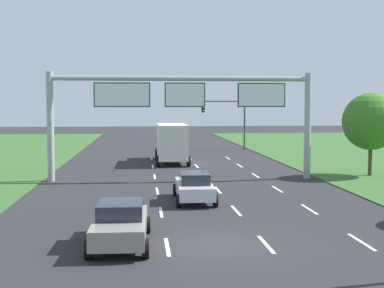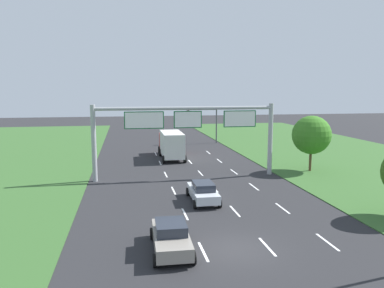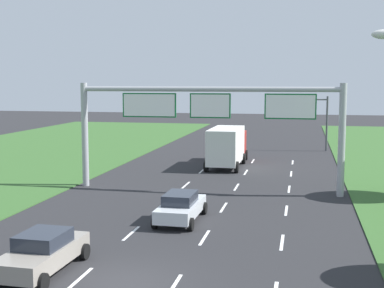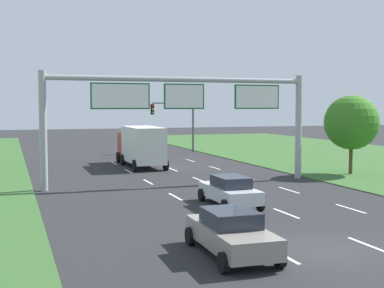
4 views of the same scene
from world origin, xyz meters
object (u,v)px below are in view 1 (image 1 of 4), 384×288
at_px(car_near_red, 194,186).
at_px(traffic_light_mast, 227,114).
at_px(car_lead_silver, 121,223).
at_px(sign_gantry, 183,104).
at_px(roadside_tree_mid, 371,122).
at_px(box_truck, 171,142).

xyz_separation_m(car_near_red, traffic_light_mast, (6.48, 29.92, 3.11)).
relative_size(car_lead_silver, traffic_light_mast, 0.81).
height_order(car_lead_silver, sign_gantry, sign_gantry).
relative_size(car_lead_silver, sign_gantry, 0.26).
xyz_separation_m(sign_gantry, roadside_tree_mid, (12.89, 0.48, -1.20)).
bearing_deg(roadside_tree_mid, traffic_light_mast, 106.65).
relative_size(car_near_red, traffic_light_mast, 0.80).
distance_m(car_near_red, roadside_tree_mid, 15.65).
relative_size(sign_gantry, traffic_light_mast, 3.08).
bearing_deg(car_near_red, sign_gantry, 90.37).
bearing_deg(roadside_tree_mid, box_truck, 142.66).
bearing_deg(car_lead_silver, roadside_tree_mid, 46.68).
bearing_deg(sign_gantry, car_lead_silver, -102.31).
xyz_separation_m(box_truck, roadside_tree_mid, (13.11, -10.00, 2.00)).
distance_m(car_lead_silver, sign_gantry, 16.85).
relative_size(car_lead_silver, roadside_tree_mid, 0.79).
bearing_deg(car_lead_silver, car_near_red, 68.89).
relative_size(traffic_light_mast, roadside_tree_mid, 0.98).
distance_m(traffic_light_mast, roadside_tree_mid, 22.61).
distance_m(box_truck, traffic_light_mast, 13.58).
height_order(car_near_red, traffic_light_mast, traffic_light_mast).
bearing_deg(car_near_red, car_lead_silver, -111.82).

